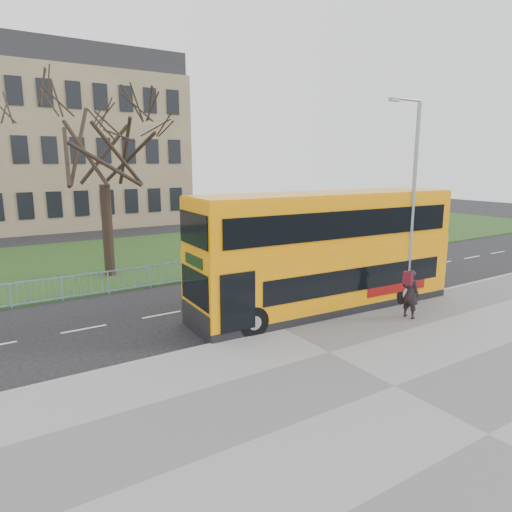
{
  "coord_description": "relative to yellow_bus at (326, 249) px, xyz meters",
  "views": [
    {
      "loc": [
        -9.19,
        -14.24,
        5.99
      ],
      "look_at": [
        0.53,
        1.0,
        2.27
      ],
      "focal_mm": 32.0,
      "sensor_mm": 36.0,
      "label": 1
    }
  ],
  "objects": [
    {
      "name": "ground",
      "position": [
        -2.93,
        0.51,
        -2.56
      ],
      "size": [
        120.0,
        120.0,
        0.0
      ],
      "primitive_type": "plane",
      "color": "black",
      "rests_on": "ground"
    },
    {
      "name": "street_lamp",
      "position": [
        3.16,
        -1.49,
        2.1
      ],
      "size": [
        1.75,
        0.19,
        8.27
      ],
      "rotation": [
        0.0,
        0.0,
        -0.0
      ],
      "color": "gray",
      "rests_on": "pavement"
    },
    {
      "name": "pavement",
      "position": [
        -2.93,
        -6.24,
        -2.5
      ],
      "size": [
        80.0,
        10.5,
        0.12
      ],
      "primitive_type": "cube",
      "color": "slate",
      "rests_on": "ground"
    },
    {
      "name": "kerb",
      "position": [
        -2.93,
        -1.04,
        -2.49
      ],
      "size": [
        80.0,
        0.2,
        0.14
      ],
      "primitive_type": "cube",
      "color": "gray",
      "rests_on": "ground"
    },
    {
      "name": "pedestrian",
      "position": [
        1.88,
        -2.76,
        -1.49
      ],
      "size": [
        0.56,
        0.75,
        1.89
      ],
      "primitive_type": "imported",
      "rotation": [
        0.0,
        0.0,
        1.74
      ],
      "color": "black",
      "rests_on": "pavement"
    },
    {
      "name": "grass_verge",
      "position": [
        -2.93,
        14.81,
        -2.52
      ],
      "size": [
        80.0,
        15.4,
        0.08
      ],
      "primitive_type": "cube",
      "color": "#223C16",
      "rests_on": "ground"
    },
    {
      "name": "bare_tree",
      "position": [
        -5.93,
        10.51,
        3.23
      ],
      "size": [
        7.99,
        7.99,
        11.41
      ],
      "primitive_type": null,
      "color": "black",
      "rests_on": "grass_verge"
    },
    {
      "name": "yellow_bus",
      "position": [
        0.0,
        0.0,
        0.0
      ],
      "size": [
        11.5,
        3.3,
        4.77
      ],
      "rotation": [
        0.0,
        0.0,
        -0.05
      ],
      "color": "#FF9B0A",
      "rests_on": "ground"
    },
    {
      "name": "civic_building",
      "position": [
        -7.93,
        35.51,
        4.44
      ],
      "size": [
        30.0,
        15.0,
        14.0
      ],
      "primitive_type": "cube",
      "color": "#807151",
      "rests_on": "ground"
    },
    {
      "name": "guard_railing",
      "position": [
        -2.93,
        7.11,
        -2.01
      ],
      "size": [
        40.0,
        0.12,
        1.1
      ],
      "primitive_type": null,
      "color": "#7EA5E1",
      "rests_on": "ground"
    }
  ]
}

